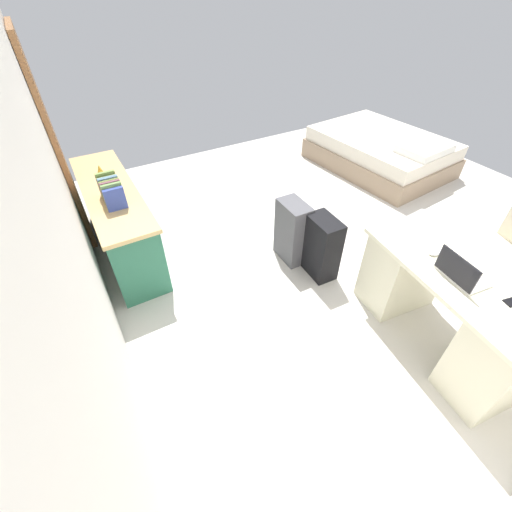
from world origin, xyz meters
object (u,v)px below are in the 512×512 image
(laptop, at_px, (460,273))
(figurine_small, at_px, (100,170))
(suitcase_black, at_px, (321,247))
(office_chair, at_px, (503,256))
(computer_mouse, at_px, (435,253))
(credenza, at_px, (119,220))
(bed, at_px, (380,151))
(desk, at_px, (447,307))
(suitcase_spare_grey, at_px, (293,232))

(laptop, height_order, figurine_small, laptop)
(suitcase_black, xyz_separation_m, laptop, (-1.13, -0.23, 0.48))
(office_chair, relative_size, laptop, 2.79)
(suitcase_black, bearing_deg, computer_mouse, -157.67)
(credenza, relative_size, computer_mouse, 18.00)
(credenza, height_order, suitcase_black, credenza)
(bed, bearing_deg, computer_mouse, 139.92)
(desk, bearing_deg, suitcase_spare_grey, 16.47)
(bed, distance_m, computer_mouse, 3.05)
(bed, distance_m, laptop, 3.30)
(suitcase_black, relative_size, figurine_small, 5.81)
(office_chair, xyz_separation_m, credenza, (2.36, 2.84, -0.05))
(computer_mouse, bearing_deg, bed, -32.52)
(desk, xyz_separation_m, suitcase_spare_grey, (1.46, 0.43, -0.06))
(credenza, bearing_deg, laptop, -143.63)
(office_chair, bearing_deg, figurine_small, 46.65)
(suitcase_black, height_order, computer_mouse, computer_mouse)
(bed, relative_size, suitcase_black, 3.14)
(desk, xyz_separation_m, office_chair, (0.12, -0.92, 0.03))
(suitcase_black, height_order, figurine_small, figurine_small)
(office_chair, xyz_separation_m, laptop, (-0.13, 1.01, 0.38))
(office_chair, distance_m, suitcase_spare_grey, 1.90)
(bed, bearing_deg, desk, 142.99)
(credenza, distance_m, suitcase_spare_grey, 1.80)
(suitcase_black, bearing_deg, suitcase_spare_grey, 21.18)
(bed, height_order, suitcase_black, suitcase_black)
(figurine_small, bearing_deg, bed, -93.80)
(suitcase_spare_grey, distance_m, figurine_small, 2.06)
(suitcase_spare_grey, height_order, computer_mouse, computer_mouse)
(desk, distance_m, figurine_small, 3.42)
(suitcase_black, distance_m, figurine_small, 2.37)
(suitcase_black, bearing_deg, office_chair, -125.94)
(bed, bearing_deg, laptop, 141.77)
(credenza, height_order, bed, credenza)
(credenza, height_order, suitcase_spare_grey, credenza)
(suitcase_black, relative_size, laptop, 1.90)
(figurine_small, bearing_deg, suitcase_spare_grey, -132.02)
(laptop, bearing_deg, credenza, 36.37)
(suitcase_black, xyz_separation_m, figurine_small, (1.68, 1.60, 0.48))
(bed, relative_size, suitcase_spare_grey, 3.04)
(credenza, bearing_deg, desk, -142.26)
(office_chair, relative_size, figurine_small, 8.55)
(suitcase_black, distance_m, suitcase_spare_grey, 0.35)
(desk, distance_m, bed, 3.19)
(figurine_small, bearing_deg, computer_mouse, -143.27)
(bed, relative_size, computer_mouse, 20.10)
(figurine_small, bearing_deg, suitcase_black, -136.35)
(credenza, bearing_deg, figurine_small, 0.27)
(desk, distance_m, suitcase_black, 1.17)
(bed, distance_m, figurine_small, 3.89)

